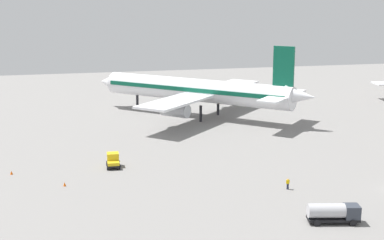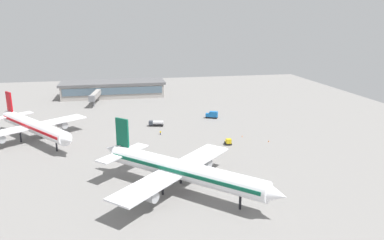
% 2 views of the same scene
% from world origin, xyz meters
% --- Properties ---
extents(airplane_taxiing, '(45.19, 44.71, 17.41)m').
position_xyz_m(airplane_taxiing, '(-15.42, 56.72, 6.33)').
color(airplane_taxiing, white).
rests_on(airplane_taxiing, ground).
extents(fuel_truck, '(6.57, 3.33, 2.50)m').
position_xyz_m(fuel_truck, '(-15.34, -8.17, 1.39)').
color(fuel_truck, black).
rests_on(fuel_truck, ground).
extents(baggage_tug, '(2.38, 3.31, 2.30)m').
position_xyz_m(baggage_tug, '(-39.04, 21.69, 1.16)').
color(baggage_tug, black).
rests_on(baggage_tug, ground).
extents(ground_crew_worker, '(0.58, 0.43, 1.67)m').
position_xyz_m(ground_crew_worker, '(-15.68, 4.59, 0.85)').
color(ground_crew_worker, '#1E2338').
rests_on(ground_crew_worker, ground).
extents(safety_cone_near_gate, '(0.44, 0.44, 0.60)m').
position_xyz_m(safety_cone_near_gate, '(-55.02, 21.71, 0.30)').
color(safety_cone_near_gate, '#EA590C').
rests_on(safety_cone_near_gate, ground).
extents(safety_cone_mid_apron, '(0.44, 0.44, 0.60)m').
position_xyz_m(safety_cone_mid_apron, '(-47.04, 13.94, 0.30)').
color(safety_cone_mid_apron, '#EA590C').
rests_on(safety_cone_mid_apron, ground).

